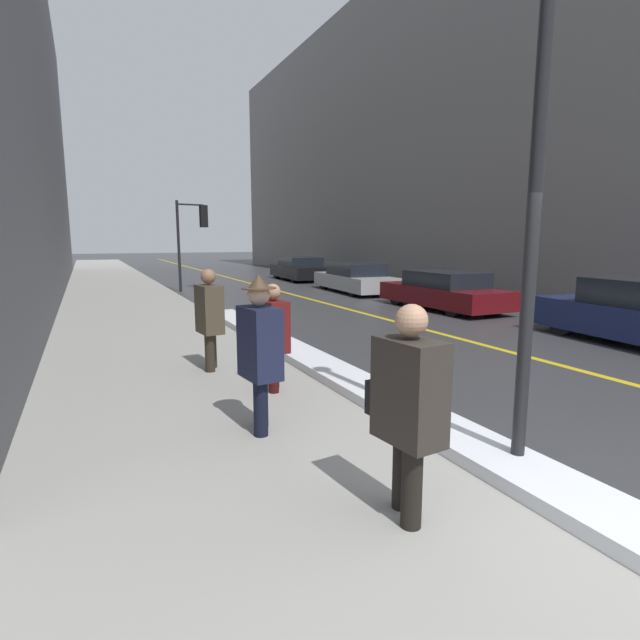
# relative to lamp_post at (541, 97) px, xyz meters

# --- Properties ---
(ground_plane) EXTENTS (160.00, 160.00, 0.00)m
(ground_plane) POSITION_rel_lamp_post_xyz_m (-0.34, -1.26, -3.28)
(ground_plane) COLOR #38383A
(sidewalk_slab) EXTENTS (4.00, 80.00, 0.01)m
(sidewalk_slab) POSITION_rel_lamp_post_xyz_m (-2.34, 13.74, -3.27)
(sidewalk_slab) COLOR #9E9B93
(sidewalk_slab) RESTS_ON ground
(road_centre_stripe) EXTENTS (0.16, 80.00, 0.00)m
(road_centre_stripe) POSITION_rel_lamp_post_xyz_m (3.66, 13.74, -3.28)
(road_centre_stripe) COLOR gold
(road_centre_stripe) RESTS_ON ground
(snow_bank_curb) EXTENTS (0.68, 12.84, 0.14)m
(snow_bank_curb) POSITION_rel_lamp_post_xyz_m (-0.14, 4.24, -3.21)
(snow_bank_curb) COLOR white
(snow_bank_curb) RESTS_ON ground
(building_facade_right) EXTENTS (6.00, 36.00, 14.19)m
(building_facade_right) POSITION_rel_lamp_post_xyz_m (12.66, 20.74, 3.82)
(building_facade_right) COLOR slate
(building_facade_right) RESTS_ON ground
(lamp_post) EXTENTS (0.28, 0.28, 5.56)m
(lamp_post) POSITION_rel_lamp_post_xyz_m (0.00, 0.00, 0.00)
(lamp_post) COLOR black
(lamp_post) RESTS_ON ground
(traffic_light_near) EXTENTS (1.30, 0.45, 3.65)m
(traffic_light_near) POSITION_rel_lamp_post_xyz_m (0.61, 17.77, -0.64)
(traffic_light_near) COLOR black
(traffic_light_near) RESTS_ON ground
(pedestrian_nearside) EXTENTS (0.37, 0.76, 1.65)m
(pedestrian_nearside) POSITION_rel_lamp_post_xyz_m (-1.42, -0.25, -2.36)
(pedestrian_nearside) COLOR black
(pedestrian_nearside) RESTS_ON ground
(pedestrian_in_fedora) EXTENTS (0.37, 0.57, 1.74)m
(pedestrian_in_fedora) POSITION_rel_lamp_post_xyz_m (-1.87, 1.86, -2.33)
(pedestrian_in_fedora) COLOR black
(pedestrian_in_fedora) RESTS_ON ground
(pedestrian_trailing) EXTENTS (0.34, 0.52, 1.51)m
(pedestrian_trailing) POSITION_rel_lamp_post_xyz_m (-1.22, 3.24, -2.44)
(pedestrian_trailing) COLOR #340C0C
(pedestrian_trailing) RESTS_ON ground
(pedestrian_in_glasses) EXTENTS (0.37, 0.57, 1.65)m
(pedestrian_in_glasses) POSITION_rel_lamp_post_xyz_m (-1.77, 4.73, -2.36)
(pedestrian_in_glasses) COLOR #2A241B
(pedestrian_in_glasses) RESTS_ON ground
(parked_car_maroon) EXTENTS (1.72, 4.48, 1.15)m
(parked_car_maroon) POSITION_rel_lamp_post_xyz_m (6.32, 8.93, -2.73)
(parked_car_maroon) COLOR #600F14
(parked_car_maroon) RESTS_ON ground
(parked_car_silver) EXTENTS (2.06, 4.93, 1.16)m
(parked_car_silver) POSITION_rel_lamp_post_xyz_m (6.31, 14.48, -2.73)
(parked_car_silver) COLOR #B2B2B7
(parked_car_silver) RESTS_ON ground
(parked_car_black) EXTENTS (2.09, 4.73, 1.20)m
(parked_car_black) POSITION_rel_lamp_post_xyz_m (6.62, 20.97, -2.70)
(parked_car_black) COLOR black
(parked_car_black) RESTS_ON ground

